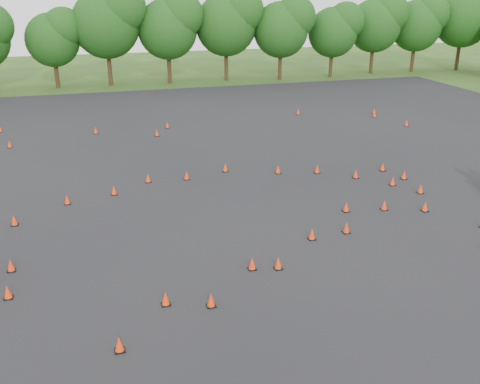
{
  "coord_description": "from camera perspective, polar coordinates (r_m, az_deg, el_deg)",
  "views": [
    {
      "loc": [
        -6.2,
        -17.33,
        9.78
      ],
      "look_at": [
        0.0,
        4.0,
        1.2
      ],
      "focal_mm": 40.0,
      "sensor_mm": 36.0,
      "label": 1
    }
  ],
  "objects": [
    {
      "name": "ground",
      "position": [
        20.84,
        3.09,
        -6.9
      ],
      "size": [
        140.0,
        140.0,
        0.0
      ],
      "primitive_type": "plane",
      "color": "#2D5119",
      "rests_on": "ground"
    },
    {
      "name": "traffic_cones",
      "position": [
        25.9,
        -1.19,
        -0.52
      ],
      "size": [
        35.84,
        33.52,
        0.45
      ],
      "color": "#FE370A",
      "rests_on": "asphalt_pad"
    },
    {
      "name": "treeline",
      "position": [
        53.21,
        -8.67,
        15.41
      ],
      "size": [
        87.09,
        32.53,
        10.74
      ],
      "color": "#194413",
      "rests_on": "ground"
    },
    {
      "name": "asphalt_pad",
      "position": [
        26.04,
        -1.23,
        -0.93
      ],
      "size": [
        62.0,
        62.0,
        0.0
      ],
      "primitive_type": "plane",
      "color": "black",
      "rests_on": "ground"
    }
  ]
}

